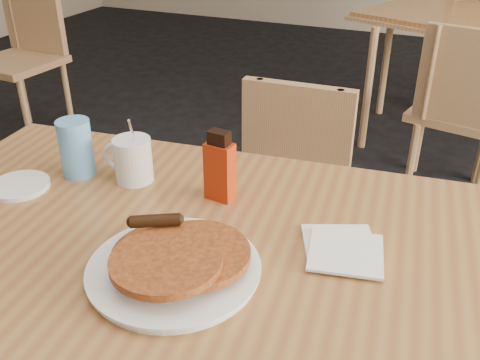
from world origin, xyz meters
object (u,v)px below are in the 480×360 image
pancake_plate (175,263)px  syrup_bottle (220,168)px  main_table (171,256)px  chair_wall_extra (25,40)px  coffee_mug (132,159)px  blue_tumbler (76,148)px  chair_main_far (286,189)px  chair_neighbor_far (477,16)px  chair_neighbor_near (459,101)px  neighbor_table (472,24)px

pancake_plate → syrup_bottle: 0.29m
main_table → chair_wall_extra: (-1.91, 1.62, -0.13)m
coffee_mug → pancake_plate: bearing=-25.7°
main_table → blue_tumbler: size_ratio=10.05×
coffee_mug → blue_tumbler: 0.14m
chair_main_far → blue_tumbler: (-0.36, -0.56, 0.33)m
chair_neighbor_far → coffee_mug: size_ratio=5.96×
main_table → chair_neighbor_far: size_ratio=1.40×
main_table → pancake_plate: size_ratio=4.41×
chair_main_far → chair_neighbor_far: size_ratio=0.81×
chair_neighbor_near → chair_wall_extra: 2.41m
chair_main_far → chair_neighbor_far: (0.49, 2.50, 0.12)m
neighbor_table → blue_tumbler: blue_tumbler is taller
chair_wall_extra → syrup_bottle: size_ratio=5.86×
chair_neighbor_near → syrup_bottle: bearing=-94.2°
blue_tumbler → chair_wall_extra: bearing=136.9°
chair_neighbor_near → syrup_bottle: (-0.47, -1.57, 0.31)m
chair_main_far → coffee_mug: coffee_mug is taller
chair_neighbor_far → syrup_bottle: 3.07m
neighbor_table → main_table: bearing=-101.0°
main_table → pancake_plate: pancake_plate is taller
pancake_plate → coffee_mug: size_ratio=1.89×
chair_neighbor_near → syrup_bottle: syrup_bottle is taller
chair_wall_extra → blue_tumbler: size_ratio=6.89×
main_table → blue_tumbler: blue_tumbler is taller
blue_tumbler → coffee_mug: bearing=10.7°
syrup_bottle → main_table: bearing=-90.9°
chair_main_far → chair_neighbor_far: bearing=77.2°
neighbor_table → syrup_bottle: size_ratio=8.12×
pancake_plate → blue_tumbler: (-0.41, 0.25, 0.05)m
neighbor_table → blue_tumbler: size_ratio=9.56×
chair_wall_extra → main_table: bearing=-35.7°
neighbor_table → chair_main_far: chair_main_far is taller
chair_neighbor_near → blue_tumbler: size_ratio=6.08×
chair_neighbor_far → chair_neighbor_near: bearing=-69.6°
pancake_plate → syrup_bottle: (-0.04, 0.28, 0.05)m
chair_wall_extra → coffee_mug: size_ratio=5.72×
main_table → blue_tumbler: (-0.35, 0.16, 0.11)m
neighbor_table → pancake_plate: (-0.42, -2.58, 0.07)m
chair_neighbor_far → pancake_plate: size_ratio=3.15×
main_table → chair_wall_extra: size_ratio=1.46×
chair_wall_extra → neighbor_table: bearing=24.5°
neighbor_table → chair_neighbor_near: size_ratio=1.57×
chair_neighbor_far → pancake_plate: (-0.44, -3.30, 0.17)m
neighbor_table → coffee_mug: coffee_mug is taller
syrup_bottle → pancake_plate: bearing=-76.1°
chair_neighbor_near → pancake_plate: size_ratio=2.67×
chair_wall_extra → chair_main_far: bearing=-20.6°
chair_main_far → chair_neighbor_near: 1.15m
chair_neighbor_near → blue_tumbler: bearing=-105.2°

